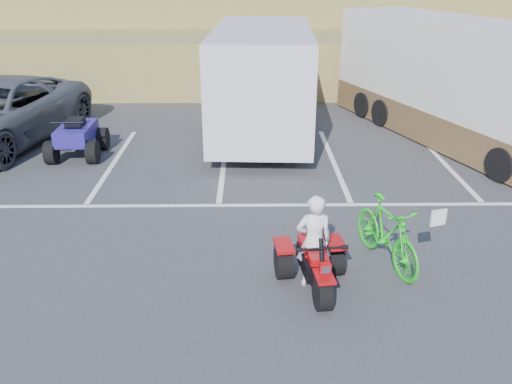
{
  "coord_description": "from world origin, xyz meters",
  "views": [
    {
      "loc": [
        0.63,
        -7.58,
        4.57
      ],
      "look_at": [
        0.74,
        0.75,
        1.0
      ],
      "focal_mm": 38.0,
      "sensor_mm": 36.0,
      "label": 1
    }
  ],
  "objects_px": {
    "green_dirt_bike": "(387,233)",
    "cargo_trailer": "(262,79)",
    "red_trike_atv": "(314,289)",
    "rider": "(314,241)",
    "quad_atv_blue": "(80,156)",
    "quad_atv_green": "(230,131)",
    "rv_motorhome": "(454,90)"
  },
  "relations": [
    {
      "from": "green_dirt_bike",
      "to": "cargo_trailer",
      "type": "distance_m",
      "value": 7.44
    },
    {
      "from": "red_trike_atv",
      "to": "green_dirt_bike",
      "type": "relative_size",
      "value": 0.77
    },
    {
      "from": "rider",
      "to": "quad_atv_blue",
      "type": "bearing_deg",
      "value": -55.06
    },
    {
      "from": "rider",
      "to": "quad_atv_green",
      "type": "bearing_deg",
      "value": -85.87
    },
    {
      "from": "rv_motorhome",
      "to": "quad_atv_green",
      "type": "height_order",
      "value": "rv_motorhome"
    },
    {
      "from": "rider",
      "to": "quad_atv_blue",
      "type": "distance_m",
      "value": 7.99
    },
    {
      "from": "rv_motorhome",
      "to": "quad_atv_green",
      "type": "distance_m",
      "value": 6.3
    },
    {
      "from": "cargo_trailer",
      "to": "rv_motorhome",
      "type": "xyz_separation_m",
      "value": [
        5.18,
        -0.38,
        -0.23
      ]
    },
    {
      "from": "rv_motorhome",
      "to": "quad_atv_blue",
      "type": "xyz_separation_m",
      "value": [
        -9.86,
        -1.39,
        -1.36
      ]
    },
    {
      "from": "rider",
      "to": "quad_atv_blue",
      "type": "height_order",
      "value": "rider"
    },
    {
      "from": "quad_atv_blue",
      "to": "green_dirt_bike",
      "type": "bearing_deg",
      "value": -40.71
    },
    {
      "from": "red_trike_atv",
      "to": "green_dirt_bike",
      "type": "xyz_separation_m",
      "value": [
        1.22,
        0.74,
        0.56
      ]
    },
    {
      "from": "cargo_trailer",
      "to": "quad_atv_green",
      "type": "xyz_separation_m",
      "value": [
        -0.93,
        0.37,
        -1.59
      ]
    },
    {
      "from": "green_dirt_bike",
      "to": "rider",
      "type": "bearing_deg",
      "value": -172.08
    },
    {
      "from": "cargo_trailer",
      "to": "red_trike_atv",
      "type": "bearing_deg",
      "value": -82.79
    },
    {
      "from": "rider",
      "to": "green_dirt_bike",
      "type": "bearing_deg",
      "value": -160.91
    },
    {
      "from": "green_dirt_bike",
      "to": "rv_motorhome",
      "type": "distance_m",
      "value": 7.59
    },
    {
      "from": "green_dirt_bike",
      "to": "cargo_trailer",
      "type": "xyz_separation_m",
      "value": [
        -1.83,
        7.14,
        1.03
      ]
    },
    {
      "from": "green_dirt_bike",
      "to": "red_trike_atv",
      "type": "bearing_deg",
      "value": -166.39
    },
    {
      "from": "cargo_trailer",
      "to": "rv_motorhome",
      "type": "bearing_deg",
      "value": -1.3
    },
    {
      "from": "red_trike_atv",
      "to": "green_dirt_bike",
      "type": "distance_m",
      "value": 1.54
    },
    {
      "from": "rider",
      "to": "quad_atv_blue",
      "type": "relative_size",
      "value": 0.89
    },
    {
      "from": "green_dirt_bike",
      "to": "quad_atv_blue",
      "type": "bearing_deg",
      "value": 122.8
    },
    {
      "from": "red_trike_atv",
      "to": "quad_atv_green",
      "type": "relative_size",
      "value": 0.99
    },
    {
      "from": "rv_motorhome",
      "to": "rider",
      "type": "bearing_deg",
      "value": -142.24
    },
    {
      "from": "red_trike_atv",
      "to": "rv_motorhome",
      "type": "bearing_deg",
      "value": 52.15
    },
    {
      "from": "green_dirt_bike",
      "to": "rv_motorhome",
      "type": "relative_size",
      "value": 0.21
    },
    {
      "from": "cargo_trailer",
      "to": "quad_atv_green",
      "type": "height_order",
      "value": "cargo_trailer"
    },
    {
      "from": "rv_motorhome",
      "to": "quad_atv_blue",
      "type": "bearing_deg",
      "value": 167.75
    },
    {
      "from": "cargo_trailer",
      "to": "quad_atv_blue",
      "type": "relative_size",
      "value": 3.88
    },
    {
      "from": "rv_motorhome",
      "to": "quad_atv_blue",
      "type": "relative_size",
      "value": 5.39
    },
    {
      "from": "red_trike_atv",
      "to": "quad_atv_blue",
      "type": "height_order",
      "value": "quad_atv_blue"
    }
  ]
}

